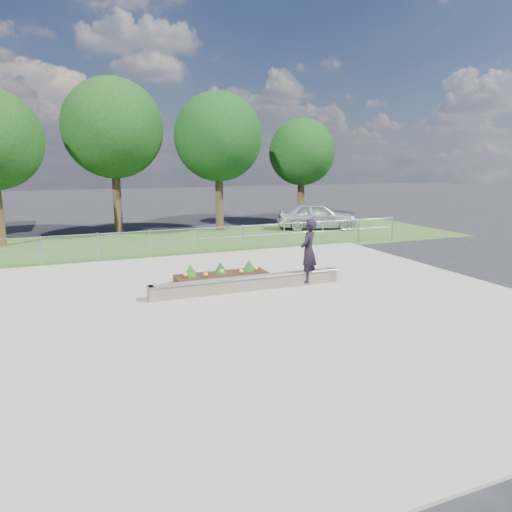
% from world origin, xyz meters
% --- Properties ---
extents(ground, '(120.00, 120.00, 0.00)m').
position_xyz_m(ground, '(0.00, 0.00, 0.00)').
color(ground, black).
rests_on(ground, ground).
extents(grass_verge, '(30.00, 8.00, 0.02)m').
position_xyz_m(grass_verge, '(0.00, 11.00, 0.01)').
color(grass_verge, '#2D4F1F').
rests_on(grass_verge, ground).
extents(concrete_slab, '(15.00, 15.00, 0.06)m').
position_xyz_m(concrete_slab, '(0.00, 0.00, 0.03)').
color(concrete_slab, gray).
rests_on(concrete_slab, ground).
extents(fence, '(20.06, 0.06, 1.20)m').
position_xyz_m(fence, '(0.00, 7.50, 0.77)').
color(fence, gray).
rests_on(fence, ground).
extents(tree_mid_left, '(5.25, 5.25, 8.25)m').
position_xyz_m(tree_mid_left, '(-2.50, 15.00, 5.61)').
color(tree_mid_left, '#351F15').
rests_on(tree_mid_left, ground).
extents(tree_mid_right, '(4.90, 4.90, 7.70)m').
position_xyz_m(tree_mid_right, '(3.00, 14.00, 5.23)').
color(tree_mid_right, '#352415').
rests_on(tree_mid_right, ground).
extents(tree_far_right, '(4.20, 4.20, 6.60)m').
position_xyz_m(tree_far_right, '(9.00, 15.50, 4.48)').
color(tree_far_right, '#372716').
rests_on(tree_far_right, ground).
extents(grind_ledge, '(6.00, 0.44, 0.43)m').
position_xyz_m(grind_ledge, '(-0.04, 1.55, 0.26)').
color(grind_ledge, brown).
rests_on(grind_ledge, concrete_slab).
extents(planter_bed, '(3.00, 1.20, 0.61)m').
position_xyz_m(planter_bed, '(-0.47, 2.75, 0.24)').
color(planter_bed, black).
rests_on(planter_bed, concrete_slab).
extents(skateboarder, '(0.86, 0.85, 2.08)m').
position_xyz_m(skateboarder, '(1.96, 1.46, 1.14)').
color(skateboarder, white).
rests_on(skateboarder, concrete_slab).
extents(parked_car, '(4.98, 3.26, 1.58)m').
position_xyz_m(parked_car, '(8.44, 12.39, 0.79)').
color(parked_car, '#B7BCC1').
rests_on(parked_car, ground).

